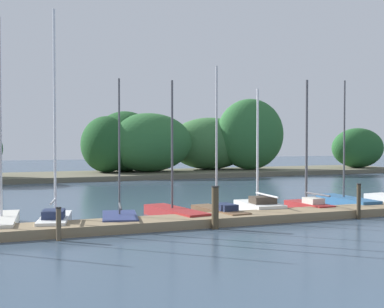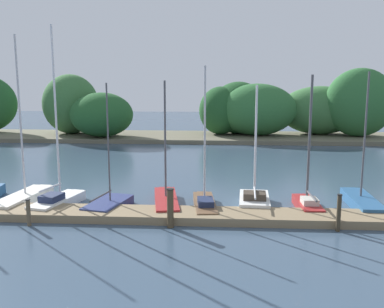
{
  "view_description": "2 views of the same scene",
  "coord_description": "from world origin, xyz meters",
  "px_view_note": "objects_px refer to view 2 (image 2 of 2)",
  "views": [
    {
      "loc": [
        -8.68,
        -5.73,
        3.47
      ],
      "look_at": [
        -0.49,
        14.85,
        2.79
      ],
      "focal_mm": 49.63,
      "sensor_mm": 36.0,
      "label": 1
    },
    {
      "loc": [
        1.51,
        -3.9,
        5.89
      ],
      "look_at": [
        0.3,
        14.74,
        2.69
      ],
      "focal_mm": 39.7,
      "sensor_mm": 36.0,
      "label": 2
    }
  ],
  "objects_px": {
    "sailboat_2": "(24,196)",
    "sailboat_4": "(109,204)",
    "sailboat_9": "(361,200)",
    "mooring_piling_2": "(170,208)",
    "sailboat_5": "(166,200)",
    "mooring_piling_1": "(29,212)",
    "sailboat_3": "(58,198)",
    "mooring_piling_3": "(339,213)",
    "sailboat_6": "(205,202)",
    "sailboat_8": "(307,201)",
    "sailboat_7": "(254,199)"
  },
  "relations": [
    {
      "from": "sailboat_2",
      "to": "sailboat_4",
      "type": "bearing_deg",
      "value": -92.59
    },
    {
      "from": "sailboat_9",
      "to": "mooring_piling_2",
      "type": "relative_size",
      "value": 3.88
    },
    {
      "from": "sailboat_5",
      "to": "mooring_piling_1",
      "type": "relative_size",
      "value": 5.22
    },
    {
      "from": "sailboat_3",
      "to": "mooring_piling_3",
      "type": "height_order",
      "value": "sailboat_3"
    },
    {
      "from": "sailboat_5",
      "to": "mooring_piling_3",
      "type": "distance_m",
      "value": 7.94
    },
    {
      "from": "sailboat_6",
      "to": "sailboat_4",
      "type": "bearing_deg",
      "value": 87.06
    },
    {
      "from": "mooring_piling_1",
      "to": "sailboat_8",
      "type": "bearing_deg",
      "value": 14.12
    },
    {
      "from": "sailboat_2",
      "to": "sailboat_4",
      "type": "distance_m",
      "value": 4.49
    },
    {
      "from": "mooring_piling_1",
      "to": "sailboat_3",
      "type": "bearing_deg",
      "value": 85.31
    },
    {
      "from": "sailboat_3",
      "to": "sailboat_7",
      "type": "relative_size",
      "value": 1.47
    },
    {
      "from": "mooring_piling_3",
      "to": "mooring_piling_2",
      "type": "bearing_deg",
      "value": 179.87
    },
    {
      "from": "mooring_piling_1",
      "to": "mooring_piling_2",
      "type": "bearing_deg",
      "value": 1.78
    },
    {
      "from": "sailboat_5",
      "to": "sailboat_7",
      "type": "xyz_separation_m",
      "value": [
        4.23,
        0.12,
        0.07
      ]
    },
    {
      "from": "sailboat_7",
      "to": "mooring_piling_1",
      "type": "height_order",
      "value": "sailboat_7"
    },
    {
      "from": "sailboat_3",
      "to": "mooring_piling_2",
      "type": "relative_size",
      "value": 5.14
    },
    {
      "from": "sailboat_5",
      "to": "sailboat_6",
      "type": "relative_size",
      "value": 0.9
    },
    {
      "from": "mooring_piling_1",
      "to": "sailboat_2",
      "type": "bearing_deg",
      "value": 117.87
    },
    {
      "from": "sailboat_3",
      "to": "sailboat_5",
      "type": "height_order",
      "value": "sailboat_3"
    },
    {
      "from": "sailboat_2",
      "to": "sailboat_6",
      "type": "height_order",
      "value": "sailboat_2"
    },
    {
      "from": "sailboat_8",
      "to": "mooring_piling_3",
      "type": "height_order",
      "value": "sailboat_8"
    },
    {
      "from": "sailboat_6",
      "to": "mooring_piling_1",
      "type": "relative_size",
      "value": 5.79
    },
    {
      "from": "sailboat_9",
      "to": "mooring_piling_1",
      "type": "bearing_deg",
      "value": 105.79
    },
    {
      "from": "sailboat_5",
      "to": "sailboat_6",
      "type": "distance_m",
      "value": 1.96
    },
    {
      "from": "sailboat_5",
      "to": "sailboat_3",
      "type": "bearing_deg",
      "value": 87.23
    },
    {
      "from": "sailboat_4",
      "to": "sailboat_5",
      "type": "xyz_separation_m",
      "value": [
        2.56,
        0.77,
        0.03
      ]
    },
    {
      "from": "sailboat_2",
      "to": "mooring_piling_1",
      "type": "height_order",
      "value": "sailboat_2"
    },
    {
      "from": "mooring_piling_2",
      "to": "sailboat_9",
      "type": "bearing_deg",
      "value": 21.9
    },
    {
      "from": "sailboat_2",
      "to": "sailboat_5",
      "type": "height_order",
      "value": "sailboat_2"
    },
    {
      "from": "sailboat_9",
      "to": "mooring_piling_3",
      "type": "xyz_separation_m",
      "value": [
        -2.03,
        -3.53,
        0.46
      ]
    },
    {
      "from": "sailboat_4",
      "to": "sailboat_5",
      "type": "distance_m",
      "value": 2.67
    },
    {
      "from": "sailboat_9",
      "to": "sailboat_6",
      "type": "bearing_deg",
      "value": 98.83
    },
    {
      "from": "sailboat_2",
      "to": "sailboat_7",
      "type": "bearing_deg",
      "value": -82.42
    },
    {
      "from": "sailboat_7",
      "to": "mooring_piling_3",
      "type": "bearing_deg",
      "value": -133.19
    },
    {
      "from": "sailboat_3",
      "to": "sailboat_9",
      "type": "relative_size",
      "value": 1.33
    },
    {
      "from": "sailboat_7",
      "to": "sailboat_8",
      "type": "relative_size",
      "value": 0.93
    },
    {
      "from": "sailboat_4",
      "to": "mooring_piling_2",
      "type": "distance_m",
      "value": 3.95
    },
    {
      "from": "mooring_piling_2",
      "to": "mooring_piling_3",
      "type": "bearing_deg",
      "value": -0.13
    },
    {
      "from": "sailboat_5",
      "to": "mooring_piling_2",
      "type": "xyz_separation_m",
      "value": [
        0.58,
        -3.1,
        0.53
      ]
    },
    {
      "from": "sailboat_3",
      "to": "sailboat_8",
      "type": "distance_m",
      "value": 11.7
    },
    {
      "from": "sailboat_3",
      "to": "sailboat_4",
      "type": "xyz_separation_m",
      "value": [
        2.5,
        -0.17,
        -0.16
      ]
    },
    {
      "from": "sailboat_2",
      "to": "mooring_piling_2",
      "type": "xyz_separation_m",
      "value": [
        7.57,
        -3.07,
        0.48
      ]
    },
    {
      "from": "sailboat_8",
      "to": "sailboat_2",
      "type": "bearing_deg",
      "value": 87.58
    },
    {
      "from": "sailboat_4",
      "to": "sailboat_6",
      "type": "xyz_separation_m",
      "value": [
        4.44,
        0.23,
        0.07
      ]
    },
    {
      "from": "sailboat_6",
      "to": "sailboat_2",
      "type": "bearing_deg",
      "value": 80.84
    },
    {
      "from": "sailboat_5",
      "to": "sailboat_8",
      "type": "relative_size",
      "value": 0.96
    },
    {
      "from": "sailboat_8",
      "to": "mooring_piling_3",
      "type": "xyz_separation_m",
      "value": [
        0.65,
        -2.83,
        0.35
      ]
    },
    {
      "from": "sailboat_5",
      "to": "sailboat_7",
      "type": "bearing_deg",
      "value": -97.89
    },
    {
      "from": "sailboat_5",
      "to": "sailboat_9",
      "type": "distance_m",
      "value": 9.32
    },
    {
      "from": "mooring_piling_1",
      "to": "mooring_piling_2",
      "type": "xyz_separation_m",
      "value": [
        5.85,
        0.18,
        0.25
      ]
    },
    {
      "from": "sailboat_2",
      "to": "sailboat_6",
      "type": "bearing_deg",
      "value": -86.43
    }
  ]
}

